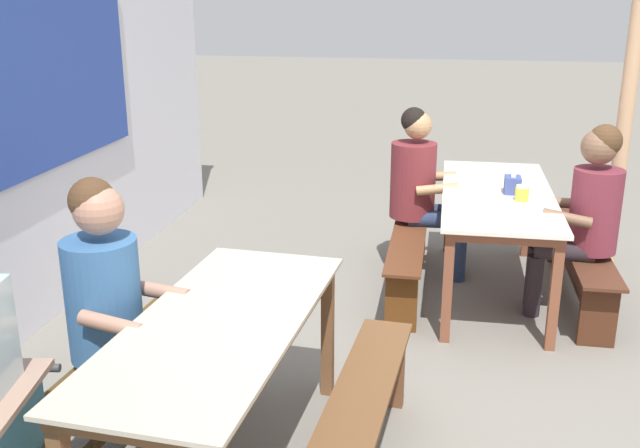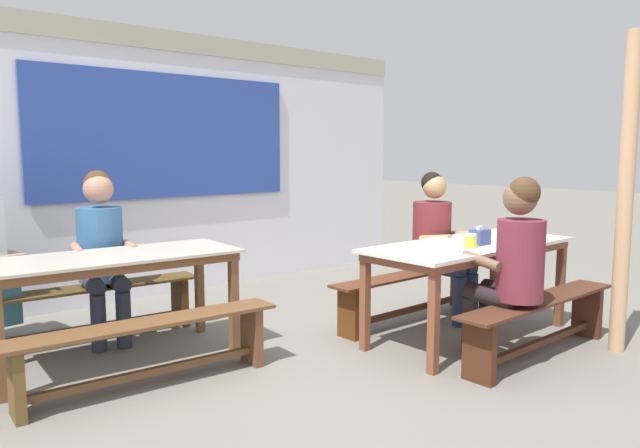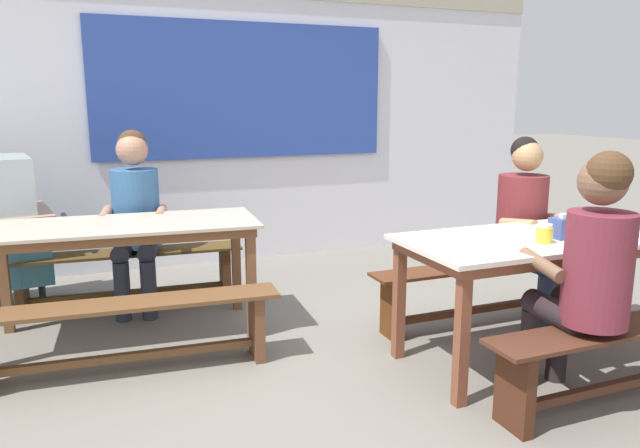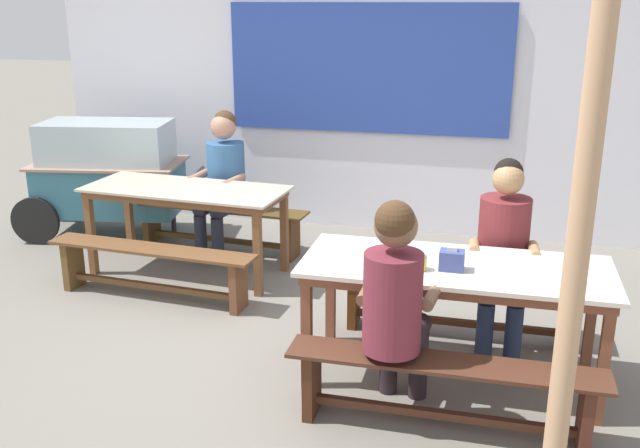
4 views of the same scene
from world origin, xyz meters
TOP-DOWN VIEW (x-y plane):
  - ground_plane at (0.00, 0.00)m, footprint 40.00×40.00m
  - backdrop_wall at (0.00, 2.59)m, footprint 6.41×0.23m
  - dining_table_far at (-1.17, 0.91)m, footprint 1.75×0.82m
  - dining_table_near at (1.16, -0.36)m, footprint 1.85×0.77m
  - bench_far_back at (-1.13, 1.51)m, footprint 1.72×0.40m
  - bench_far_front at (-1.21, 0.31)m, footprint 1.73×0.37m
  - bench_near_back at (1.16, 0.24)m, footprint 1.71×0.25m
  - bench_near_front at (1.17, -0.96)m, footprint 1.71×0.27m
  - person_center_facing at (-1.05, 1.46)m, footprint 0.50×0.56m
  - person_right_near_table at (1.44, 0.18)m, footprint 0.46×0.59m
  - person_near_front at (0.88, -0.90)m, footprint 0.45×0.56m
  - tissue_box at (1.14, -0.45)m, footprint 0.14×0.11m
  - condiment_jar at (0.96, -0.50)m, footprint 0.09×0.09m

SIDE VIEW (x-z plane):
  - ground_plane at x=0.00m, z-range 0.00..0.00m
  - bench_near_back at x=1.16m, z-range 0.06..0.49m
  - bench_far_back at x=-1.13m, z-range 0.06..0.49m
  - bench_near_front at x=1.17m, z-range 0.06..0.49m
  - bench_far_front at x=-1.21m, z-range 0.07..0.49m
  - dining_table_far at x=-1.17m, z-range 0.30..1.06m
  - dining_table_near at x=1.16m, z-range 0.31..1.07m
  - person_right_near_table at x=1.44m, z-range 0.08..1.37m
  - person_near_front at x=0.88m, z-range 0.09..1.40m
  - person_center_facing at x=-1.05m, z-range 0.09..1.42m
  - condiment_jar at x=0.96m, z-range 0.76..0.86m
  - tissue_box at x=1.14m, z-range 0.75..0.89m
  - backdrop_wall at x=0.00m, z-range 0.07..2.74m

